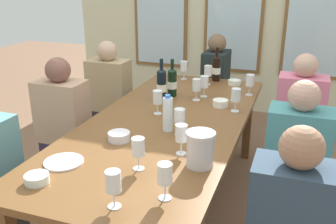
{
  "coord_description": "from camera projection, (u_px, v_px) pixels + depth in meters",
  "views": [
    {
      "loc": [
        0.82,
        -2.29,
        1.7
      ],
      "look_at": [
        0.0,
        0.04,
        0.79
      ],
      "focal_mm": 40.69,
      "sensor_mm": 36.0,
      "label": 1
    }
  ],
  "objects": [
    {
      "name": "seated_person_6",
      "position": [
        215.0,
        89.0,
        4.06
      ],
      "size": [
        0.24,
        0.38,
        1.11
      ],
      "color": "#213938",
      "rests_on": "ground"
    },
    {
      "name": "seated_person_4",
      "position": [
        64.0,
        131.0,
        2.99
      ],
      "size": [
        0.38,
        0.24,
        1.11
      ],
      "color": "#332842",
      "rests_on": "ground"
    },
    {
      "name": "wine_glass_5",
      "position": [
        236.0,
        96.0,
        2.75
      ],
      "size": [
        0.07,
        0.07,
        0.17
      ],
      "color": "white",
      "rests_on": "dining_table"
    },
    {
      "name": "tasting_bowl_2",
      "position": [
        119.0,
        136.0,
        2.3
      ],
      "size": [
        0.13,
        0.13,
        0.05
      ],
      "primitive_type": "cylinder",
      "color": "white",
      "rests_on": "dining_table"
    },
    {
      "name": "wine_glass_0",
      "position": [
        181.0,
        135.0,
        2.1
      ],
      "size": [
        0.07,
        0.07,
        0.17
      ],
      "color": "white",
      "rests_on": "dining_table"
    },
    {
      "name": "seated_person_5",
      "position": [
        295.0,
        170.0,
        2.4
      ],
      "size": [
        0.38,
        0.24,
        1.11
      ],
      "color": "#352433",
      "rests_on": "ground"
    },
    {
      "name": "tasting_bowl_3",
      "position": [
        220.0,
        103.0,
        2.88
      ],
      "size": [
        0.12,
        0.12,
        0.05
      ],
      "primitive_type": "cylinder",
      "color": "white",
      "rests_on": "dining_table"
    },
    {
      "name": "wine_bottle_2",
      "position": [
        216.0,
        68.0,
        3.53
      ],
      "size": [
        0.08,
        0.08,
        0.32
      ],
      "color": "black",
      "rests_on": "dining_table"
    },
    {
      "name": "white_plate_0",
      "position": [
        64.0,
        162.0,
        2.03
      ],
      "size": [
        0.21,
        0.21,
        0.01
      ],
      "primitive_type": "cylinder",
      "color": "white",
      "rests_on": "dining_table"
    },
    {
      "name": "wine_glass_1",
      "position": [
        208.0,
        72.0,
        3.42
      ],
      "size": [
        0.07,
        0.07,
        0.17
      ],
      "color": "white",
      "rests_on": "dining_table"
    },
    {
      "name": "dining_table",
      "position": [
        166.0,
        129.0,
        2.64
      ],
      "size": [
        1.03,
        2.41,
        0.74
      ],
      "color": "brown",
      "rests_on": "ground"
    },
    {
      "name": "wine_glass_11",
      "position": [
        184.0,
        67.0,
        3.59
      ],
      "size": [
        0.07,
        0.07,
        0.17
      ],
      "color": "white",
      "rests_on": "dining_table"
    },
    {
      "name": "wine_glass_4",
      "position": [
        165.0,
        175.0,
        1.67
      ],
      "size": [
        0.07,
        0.07,
        0.17
      ],
      "color": "white",
      "rests_on": "dining_table"
    },
    {
      "name": "tasting_bowl_0",
      "position": [
        234.0,
        82.0,
        3.44
      ],
      "size": [
        0.12,
        0.12,
        0.04
      ],
      "primitive_type": "cylinder",
      "color": "white",
      "rests_on": "dining_table"
    },
    {
      "name": "wine_glass_7",
      "position": [
        113.0,
        182.0,
        1.61
      ],
      "size": [
        0.07,
        0.07,
        0.17
      ],
      "color": "white",
      "rests_on": "dining_table"
    },
    {
      "name": "seated_person_2",
      "position": [
        110.0,
        101.0,
        3.68
      ],
      "size": [
        0.38,
        0.24,
        1.11
      ],
      "color": "#27212E",
      "rests_on": "ground"
    },
    {
      "name": "ground_plane",
      "position": [
        166.0,
        212.0,
        2.87
      ],
      "size": [
        12.0,
        12.0,
        0.0
      ],
      "primitive_type": "plane",
      "color": "brown"
    },
    {
      "name": "wine_glass_6",
      "position": [
        197.0,
        85.0,
        2.99
      ],
      "size": [
        0.07,
        0.07,
        0.17
      ],
      "color": "white",
      "rests_on": "dining_table"
    },
    {
      "name": "wine_glass_3",
      "position": [
        158.0,
        98.0,
        2.7
      ],
      "size": [
        0.07,
        0.07,
        0.17
      ],
      "color": "white",
      "rests_on": "dining_table"
    },
    {
      "name": "seated_person_3",
      "position": [
        298.0,
        124.0,
        3.13
      ],
      "size": [
        0.38,
        0.24,
        1.11
      ],
      "color": "#23353B",
      "rests_on": "ground"
    },
    {
      "name": "wine_glass_2",
      "position": [
        204.0,
        83.0,
        3.08
      ],
      "size": [
        0.07,
        0.07,
        0.17
      ],
      "color": "white",
      "rests_on": "dining_table"
    },
    {
      "name": "wine_glass_10",
      "position": [
        138.0,
        148.0,
        1.93
      ],
      "size": [
        0.07,
        0.07,
        0.17
      ],
      "color": "white",
      "rests_on": "dining_table"
    },
    {
      "name": "water_bottle",
      "position": [
        168.0,
        114.0,
        2.41
      ],
      "size": [
        0.06,
        0.06,
        0.24
      ],
      "color": "white",
      "rests_on": "dining_table"
    },
    {
      "name": "metal_pitcher",
      "position": [
        200.0,
        149.0,
        1.97
      ],
      "size": [
        0.16,
        0.16,
        0.19
      ],
      "color": "silver",
      "rests_on": "dining_table"
    },
    {
      "name": "wine_bottle_0",
      "position": [
        172.0,
        82.0,
        3.1
      ],
      "size": [
        0.08,
        0.08,
        0.31
      ],
      "color": "black",
      "rests_on": "dining_table"
    },
    {
      "name": "wine_bottle_1",
      "position": [
        162.0,
        85.0,
        2.98
      ],
      "size": [
        0.08,
        0.08,
        0.34
      ],
      "color": "black",
      "rests_on": "dining_table"
    },
    {
      "name": "wine_glass_9",
      "position": [
        180.0,
        118.0,
        2.34
      ],
      "size": [
        0.07,
        0.07,
        0.17
      ],
      "color": "white",
      "rests_on": "dining_table"
    },
    {
      "name": "tasting_bowl_1",
      "position": [
        37.0,
        179.0,
        1.84
      ],
      "size": [
        0.12,
        0.12,
        0.04
      ],
      "primitive_type": "cylinder",
      "color": "white",
      "rests_on": "dining_table"
    },
    {
      "name": "wine_glass_8",
      "position": [
        250.0,
        81.0,
        3.12
      ],
      "size": [
        0.07,
        0.07,
        0.17
      ],
      "color": "white",
      "rests_on": "dining_table"
    }
  ]
}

